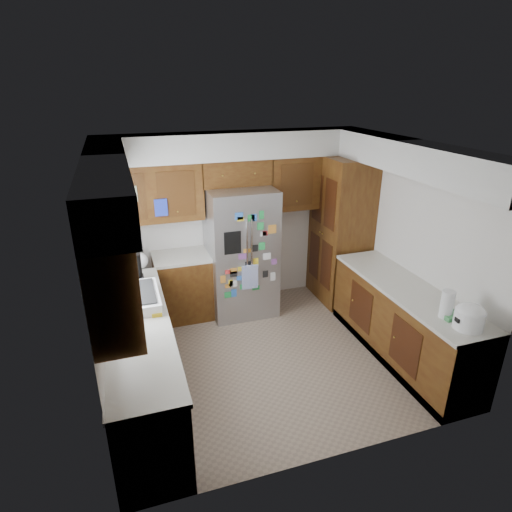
{
  "coord_description": "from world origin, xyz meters",
  "views": [
    {
      "loc": [
        -1.51,
        -4.1,
        3.11
      ],
      "look_at": [
        -0.06,
        0.35,
        1.19
      ],
      "focal_mm": 30.0,
      "sensor_mm": 36.0,
      "label": 1
    }
  ],
  "objects_px": {
    "rice_cooker": "(470,316)",
    "paper_towel": "(447,304)",
    "fridge": "(241,252)",
    "pantry": "(340,231)"
  },
  "relations": [
    {
      "from": "pantry",
      "to": "rice_cooker",
      "type": "distance_m",
      "value": 2.53
    },
    {
      "from": "rice_cooker",
      "to": "paper_towel",
      "type": "distance_m",
      "value": 0.24
    },
    {
      "from": "pantry",
      "to": "paper_towel",
      "type": "bearing_deg",
      "value": -91.56
    },
    {
      "from": "pantry",
      "to": "paper_towel",
      "type": "xyz_separation_m",
      "value": [
        -0.06,
        -2.3,
        -0.01
      ]
    },
    {
      "from": "fridge",
      "to": "rice_cooker",
      "type": "xyz_separation_m",
      "value": [
        1.5,
        -2.58,
        0.15
      ]
    },
    {
      "from": "pantry",
      "to": "paper_towel",
      "type": "height_order",
      "value": "pantry"
    },
    {
      "from": "pantry",
      "to": "fridge",
      "type": "height_order",
      "value": "pantry"
    },
    {
      "from": "paper_towel",
      "to": "pantry",
      "type": "bearing_deg",
      "value": 88.44
    },
    {
      "from": "fridge",
      "to": "paper_towel",
      "type": "relative_size",
      "value": 6.28
    },
    {
      "from": "rice_cooker",
      "to": "pantry",
      "type": "bearing_deg",
      "value": 89.99
    }
  ]
}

